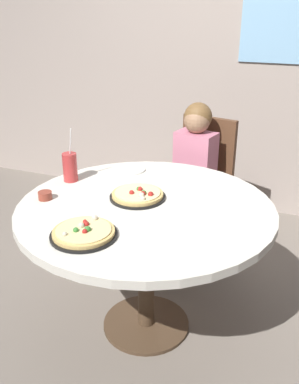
% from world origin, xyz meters
% --- Properties ---
extents(ground_plane, '(8.00, 8.00, 0.00)m').
position_xyz_m(ground_plane, '(0.00, 0.00, 0.00)').
color(ground_plane, slate).
extents(wall_with_window, '(5.20, 0.14, 2.90)m').
position_xyz_m(wall_with_window, '(0.00, 1.80, 1.45)').
color(wall_with_window, '#A8998E').
rests_on(wall_with_window, ground_plane).
extents(dining_table, '(1.28, 1.28, 0.75)m').
position_xyz_m(dining_table, '(0.00, 0.00, 0.66)').
color(dining_table, silver).
rests_on(dining_table, ground_plane).
extents(chair_wooden, '(0.47, 0.47, 0.95)m').
position_xyz_m(chair_wooden, '(0.02, 0.98, 0.53)').
color(chair_wooden, brown).
rests_on(chair_wooden, ground_plane).
extents(diner_child, '(0.32, 0.43, 1.08)m').
position_xyz_m(diner_child, '(-0.02, 0.80, 0.48)').
color(diner_child, '#3F4766').
rests_on(diner_child, ground_plane).
extents(pizza_veggie, '(0.29, 0.29, 0.05)m').
position_xyz_m(pizza_veggie, '(-0.07, 0.06, 0.77)').
color(pizza_veggie, black).
rests_on(pizza_veggie, dining_table).
extents(pizza_cheese, '(0.29, 0.29, 0.05)m').
position_xyz_m(pizza_cheese, '(-0.13, -0.38, 0.77)').
color(pizza_cheese, black).
rests_on(pizza_cheese, dining_table).
extents(soda_cup, '(0.08, 0.08, 0.31)m').
position_xyz_m(soda_cup, '(-0.51, 0.14, 0.83)').
color(soda_cup, '#B73333').
rests_on(soda_cup, dining_table).
extents(sauce_bowl, '(0.07, 0.07, 0.04)m').
position_xyz_m(sauce_bowl, '(-0.50, -0.13, 0.77)').
color(sauce_bowl, brown).
rests_on(sauce_bowl, dining_table).
extents(plate_small, '(0.18, 0.18, 0.01)m').
position_xyz_m(plate_small, '(-0.27, 0.41, 0.76)').
color(plate_small, white).
rests_on(plate_small, dining_table).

